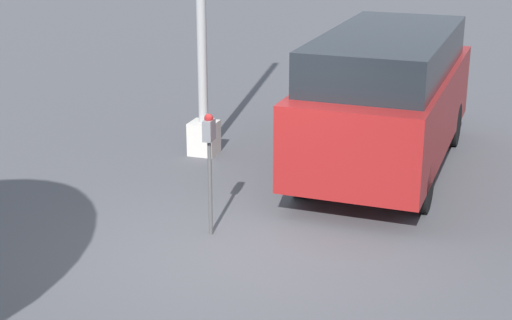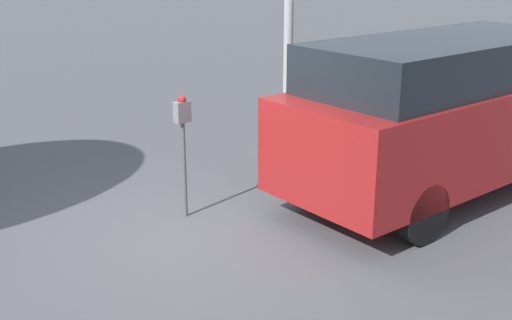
% 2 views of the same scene
% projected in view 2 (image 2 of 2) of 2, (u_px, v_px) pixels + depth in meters
% --- Properties ---
extents(ground_plane, '(80.00, 80.00, 0.00)m').
position_uv_depth(ground_plane, '(182.00, 236.00, 7.68)').
color(ground_plane, '#4C4C51').
extents(parking_meter_near, '(0.20, 0.12, 1.58)m').
position_uv_depth(parking_meter_near, '(183.00, 129.00, 7.89)').
color(parking_meter_near, '#4C4C4C').
rests_on(parking_meter_near, ground).
extents(lamp_post, '(0.44, 0.44, 6.22)m').
position_uv_depth(lamp_post, '(289.00, 28.00, 10.44)').
color(lamp_post, beige).
rests_on(lamp_post, ground).
extents(parked_van, '(5.26, 2.11, 2.17)m').
position_uv_depth(parked_van, '(448.00, 110.00, 8.70)').
color(parked_van, maroon).
rests_on(parked_van, ground).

